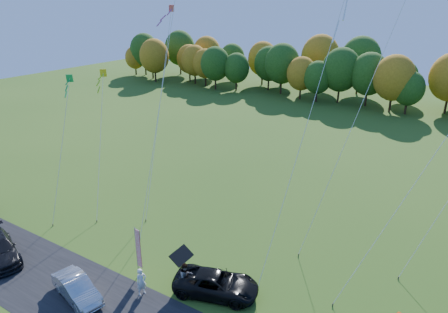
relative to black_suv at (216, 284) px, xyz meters
The scene contains 14 objects.
ground 2.85m from the black_suv, 162.20° to the right, with size 160.00×160.00×0.00m, color #2A4F14.
tree_line 54.23m from the black_suv, 92.77° to the left, with size 116.00×12.00×10.00m, color #1E4711, non-canonical shape.
black_suv is the anchor object (origin of this frame).
silver_sedan 8.58m from the black_suv, 145.49° to the right, with size 1.47×4.22×1.39m, color #AAAAAF.
person_tailgate_a 4.64m from the black_suv, 147.46° to the right, with size 0.67×0.44×1.83m, color silver.
person_tailgate_b 1.96m from the black_suv, 159.28° to the right, with size 0.93×0.73×1.92m, color gray.
feather_flag 5.55m from the black_suv, 165.66° to the right, with size 0.50×0.13×3.75m.
kite_delta_blue 18.26m from the black_suv, 140.00° to the left, with size 3.58×12.11×29.81m.
kite_parafoil_orange 21.49m from the black_suv, 64.22° to the left, with size 8.52×13.77×33.72m.
kite_delta_red 11.61m from the black_suv, 66.65° to the left, with size 2.25×10.89×19.80m.
kite_parafoil_rainbow 13.82m from the black_suv, 34.52° to the left, with size 7.86×8.37×16.30m.
kite_diamond_yellow 16.62m from the black_suv, 161.87° to the left, with size 4.58×6.53×11.86m.
kite_diamond_green 16.97m from the black_suv, behind, with size 1.33×4.73×12.02m.
kite_diamond_pink 15.93m from the black_suv, 143.19° to the left, with size 3.44×8.78×17.13m.
Camera 1 is at (13.72, -16.09, 17.23)m, focal length 32.00 mm.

